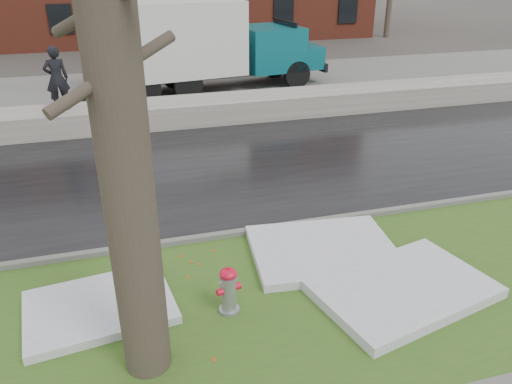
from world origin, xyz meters
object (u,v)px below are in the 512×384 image
object	(u,v)px
tree	(115,80)
worker	(57,78)
fire_hydrant	(228,288)
box_truck	(198,45)

from	to	relation	value
tree	worker	world-z (taller)	tree
fire_hydrant	tree	bearing A→B (deg)	-164.91
box_truck	worker	world-z (taller)	box_truck
box_truck	fire_hydrant	bearing A→B (deg)	-106.40
fire_hydrant	box_truck	world-z (taller)	box_truck
tree	box_truck	world-z (taller)	tree
tree	worker	size ratio (longest dim) A/B	4.00
tree	worker	distance (m)	11.05
box_truck	worker	xyz separation A→B (m)	(-5.01, -4.02, -0.16)
box_truck	tree	bearing A→B (deg)	-110.84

